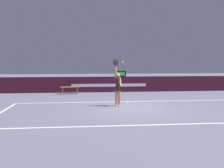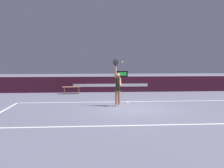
# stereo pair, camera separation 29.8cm
# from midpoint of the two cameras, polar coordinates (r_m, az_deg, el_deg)

# --- Properties ---
(ground_plane) EXTENTS (60.00, 60.00, 0.00)m
(ground_plane) POSITION_cam_midpoint_polar(r_m,az_deg,el_deg) (11.95, 5.60, -5.75)
(ground_plane) COLOR slate
(court_lines) EXTENTS (12.33, 5.12, 0.00)m
(court_lines) POSITION_cam_midpoint_polar(r_m,az_deg,el_deg) (11.43, 6.04, -6.26)
(court_lines) COLOR white
(court_lines) RESTS_ON ground
(back_wall) EXTENTS (17.40, 0.20, 1.14)m
(back_wall) POSITION_cam_midpoint_polar(r_m,az_deg,el_deg) (17.95, 2.33, -0.06)
(back_wall) COLOR #3F1425
(back_wall) RESTS_ON ground
(speed_display) EXTENTS (0.80, 0.17, 0.41)m
(speed_display) POSITION_cam_midpoint_polar(r_m,az_deg,el_deg) (17.91, 2.89, 2.40)
(speed_display) COLOR black
(speed_display) RESTS_ON back_wall
(tennis_player) EXTENTS (0.44, 0.39, 2.44)m
(tennis_player) POSITION_cam_midpoint_polar(r_m,az_deg,el_deg) (12.37, 2.04, -0.61)
(tennis_player) COLOR #A87150
(tennis_player) RESTS_ON ground
(tennis_ball) EXTENTS (0.07, 0.07, 0.07)m
(tennis_ball) POSITION_cam_midpoint_polar(r_m,az_deg,el_deg) (12.14, 3.19, 5.18)
(tennis_ball) COLOR #D0E62C
(courtside_bench_near) EXTENTS (1.31, 0.45, 0.51)m
(courtside_bench_near) POSITION_cam_midpoint_polar(r_m,az_deg,el_deg) (17.14, -8.96, -1.04)
(courtside_bench_near) COLOR #946149
(courtside_bench_near) RESTS_ON ground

